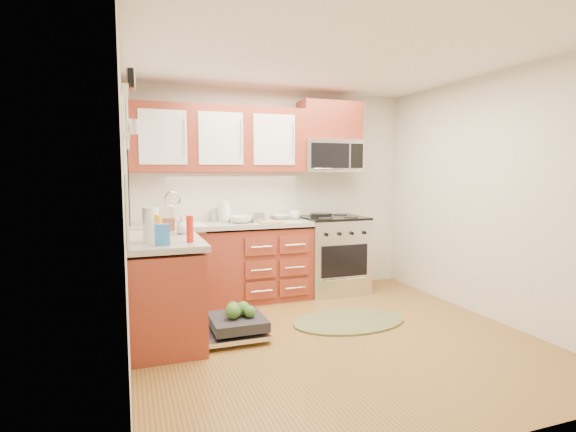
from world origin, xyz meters
name	(u,v)px	position (x,y,z in m)	size (l,w,h in m)	color
floor	(333,337)	(0.00, 0.00, 0.00)	(3.50, 3.50, 0.00)	brown
ceiling	(336,56)	(0.00, 0.00, 2.50)	(3.50, 3.50, 0.00)	white
wall_back	(273,192)	(0.00, 1.75, 1.25)	(3.50, 0.04, 2.50)	beige
wall_front	(479,222)	(0.00, -1.75, 1.25)	(3.50, 0.04, 2.50)	beige
wall_left	(125,206)	(-1.75, 0.00, 1.25)	(0.04, 3.50, 2.50)	beige
wall_right	(489,197)	(1.75, 0.00, 1.25)	(0.04, 3.50, 2.50)	beige
base_cabinet_back	(222,266)	(-0.73, 1.45, 0.42)	(2.05, 0.60, 0.85)	maroon
base_cabinet_left	(163,292)	(-1.45, 0.52, 0.42)	(0.60, 1.25, 0.85)	maroon
countertop_back	(222,225)	(-0.72, 1.44, 0.90)	(2.07, 0.64, 0.05)	#A09D93
countertop_left	(163,240)	(-1.44, 0.53, 0.90)	(0.64, 1.27, 0.05)	#A09D93
backsplash_back	(216,197)	(-0.73, 1.74, 1.21)	(2.05, 0.02, 0.57)	beige
backsplash_left	(127,206)	(-1.74, 0.52, 1.21)	(0.02, 1.25, 0.57)	beige
upper_cabinets	(218,140)	(-0.73, 1.57, 1.88)	(2.05, 0.35, 0.75)	maroon
cabinet_over_mw	(329,121)	(0.68, 1.57, 2.13)	(0.76, 0.35, 0.47)	maroon
range	(333,254)	(0.68, 1.43, 0.47)	(0.76, 0.64, 0.95)	silver
microwave	(330,156)	(0.68, 1.55, 1.70)	(0.76, 0.38, 0.40)	silver
sink	(175,236)	(-1.25, 1.42, 0.80)	(0.62, 0.50, 0.26)	white
dishwasher	(233,327)	(-0.86, 0.30, 0.10)	(0.70, 0.60, 0.20)	silver
window	(126,167)	(-1.74, 0.50, 1.55)	(0.03, 1.05, 1.05)	white
window_blind	(127,128)	(-1.71, 0.50, 1.88)	(0.02, 0.96, 0.40)	white
shelf_upper	(125,91)	(-1.72, -0.35, 2.05)	(0.04, 0.40, 0.03)	white
shelf_lower	(127,136)	(-1.72, -0.35, 1.75)	(0.04, 0.40, 0.03)	white
rug	(349,321)	(0.33, 0.31, 0.01)	(1.18, 0.77, 0.02)	brown
skillet	(321,215)	(0.51, 1.42, 0.98)	(0.27, 0.27, 0.05)	black
stock_pot	(257,217)	(-0.32, 1.40, 0.98)	(0.18, 0.18, 0.11)	silver
cutting_board	(271,222)	(-0.20, 1.22, 0.93)	(0.26, 0.16, 0.02)	#A7744C
canister	(215,215)	(-0.76, 1.65, 1.00)	(0.10, 0.10, 0.15)	silver
paper_towel_roll	(151,225)	(-1.55, 0.27, 1.07)	(0.13, 0.13, 0.29)	white
mustard_bottle	(158,228)	(-1.50, 0.24, 1.04)	(0.07, 0.07, 0.23)	yellow
red_bottle	(190,229)	(-1.25, 0.15, 1.04)	(0.06, 0.06, 0.22)	red
wooden_box	(168,224)	(-1.36, 0.94, 0.99)	(0.13, 0.09, 0.13)	brown
blue_carton	(162,235)	(-1.48, 0.06, 1.01)	(0.11, 0.06, 0.17)	blue
bowl_a	(281,217)	(0.05, 1.60, 0.95)	(0.23, 0.23, 0.06)	#999999
bowl_b	(241,220)	(-0.52, 1.34, 0.96)	(0.25, 0.25, 0.08)	#999999
cup	(295,215)	(0.20, 1.52, 0.98)	(0.14, 0.14, 0.11)	#999999
soap_bottle_a	(226,209)	(-0.67, 1.47, 1.07)	(0.12, 0.12, 0.30)	#999999
soap_bottle_b	(182,224)	(-1.25, 0.70, 1.02)	(0.08, 0.08, 0.18)	#999999
soap_bottle_c	(182,226)	(-1.25, 0.68, 1.00)	(0.12, 0.12, 0.15)	#999999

